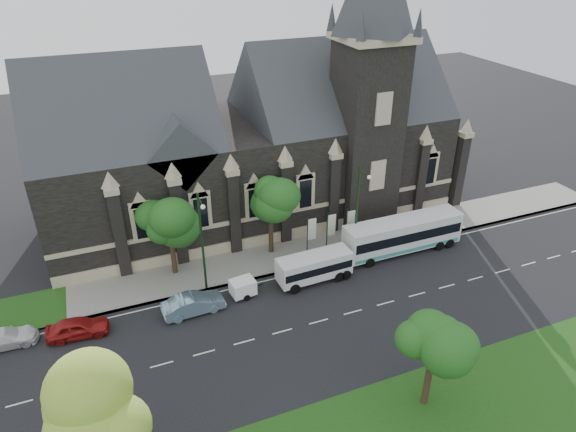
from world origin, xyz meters
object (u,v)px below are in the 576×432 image
tree_park_east (434,345)px  banner_flag_right (349,223)px  shuttle_bus (315,266)px  tour_coach (403,234)px  tree_walk_right (272,196)px  car_far_red (78,328)px  box_trailer (243,287)px  banner_flag_left (310,232)px  sedan (194,304)px  banner_flag_center (330,227)px  street_lamp_near (358,207)px  tree_walk_left (170,215)px  tree_park_near (119,408)px  car_far_white (3,338)px  street_lamp_mid (202,238)px

tree_park_east → banner_flag_right: (4.11, 18.32, -2.24)m
banner_flag_right → shuttle_bus: bearing=-143.6°
tour_coach → shuttle_bus: tour_coach is taller
tree_walk_right → car_far_red: (-17.38, -5.46, -5.06)m
box_trailer → shuttle_bus: bearing=-8.7°
tree_park_east → banner_flag_left: bearing=89.7°
banner_flag_right → sedan: bearing=-164.9°
banner_flag_center → banner_flag_right: same height
street_lamp_near → tour_coach: size_ratio=0.78×
tree_walk_left → banner_flag_left: size_ratio=1.91×
tree_park_near → banner_flag_right: tree_park_near is taller
car_far_red → car_far_white: car_far_red is taller
tree_park_east → sedan: size_ratio=1.29×
shuttle_bus → car_far_red: 19.12m
tree_walk_left → shuttle_bus: tree_walk_left is taller
tree_park_east → car_far_red: size_ratio=1.41×
tree_walk_right → tree_walk_left: tree_walk_right is taller
street_lamp_near → banner_flag_right: size_ratio=2.25×
street_lamp_mid → tree_walk_left: bearing=116.5°
banner_flag_right → car_far_red: 24.80m
banner_flag_left → box_trailer: bearing=-154.1°
banner_flag_left → street_lamp_near: bearing=-27.2°
tree_walk_left → street_lamp_near: 16.22m
shuttle_bus → box_trailer: 6.38m
shuttle_bus → sedan: bearing=179.8°
banner_flag_right → car_far_white: (-29.49, -2.84, -1.71)m
tree_park_east → car_far_red: (-20.35, 14.58, -3.86)m
banner_flag_right → tree_walk_left: bearing=174.0°
tour_coach → sedan: (-20.06, -1.49, -1.03)m
tree_park_near → tour_coach: (26.20, 14.97, -4.58)m
tour_coach → shuttle_bus: 9.58m
street_lamp_near → banner_flag_left: street_lamp_near is taller
tree_park_east → tour_coach: bearing=62.0°
banner_flag_left → banner_flag_center: size_ratio=1.00×
tree_park_east → tour_coach: 17.80m
street_lamp_near → tree_walk_right: bearing=151.9°
tree_park_near → car_far_red: size_ratio=1.93×
street_lamp_near → shuttle_bus: 6.58m
banner_flag_center → box_trailer: size_ratio=1.38×
banner_flag_left → banner_flag_center: same height
banner_flag_left → banner_flag_right: 4.00m
sedan → tree_walk_right: bearing=-59.0°
street_lamp_mid → car_far_red: bearing=-169.7°
tree_park_east → tour_coach: size_ratio=0.54×
banner_flag_center → car_far_white: 27.69m
shuttle_bus → banner_flag_left: bearing=69.1°
tree_walk_left → box_trailer: 8.52m
tree_park_east → banner_flag_center: tree_park_east is taller
shuttle_bus → sedan: shuttle_bus is taller
tree_park_east → car_far_white: bearing=148.6°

